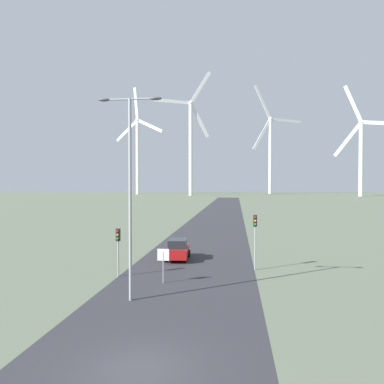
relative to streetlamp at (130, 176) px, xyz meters
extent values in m
plane|color=#5B6651|center=(2.55, -7.81, -7.25)|extent=(600.00, 600.00, 0.00)
cube|color=#2D2D33|center=(2.55, 40.19, -7.25)|extent=(10.00, 240.00, 0.01)
cylinder|color=#93999E|center=(0.00, 0.00, -1.40)|extent=(0.18, 0.18, 11.71)
cylinder|color=#93999E|center=(0.00, 0.00, 4.41)|extent=(3.05, 0.10, 0.10)
ellipsoid|color=#4C4C51|center=(-1.52, 0.00, 4.41)|extent=(0.70, 0.32, 0.20)
ellipsoid|color=#4C4C51|center=(1.52, 0.00, 4.41)|extent=(0.70, 0.32, 0.20)
cylinder|color=#93999E|center=(1.17, 3.91, -6.16)|extent=(0.07, 0.07, 2.18)
cube|color=white|center=(1.17, 3.89, -5.30)|extent=(0.81, 0.01, 0.81)
cube|color=red|center=(1.17, 3.91, -5.30)|extent=(0.76, 0.02, 0.76)
cylinder|color=#93999E|center=(-2.47, 5.37, -5.50)|extent=(0.11, 0.11, 3.51)
cube|color=black|center=(-2.47, 5.37, -4.19)|extent=(0.28, 0.24, 0.90)
sphere|color=red|center=(-2.47, 5.23, -3.92)|extent=(0.16, 0.16, 0.16)
sphere|color=gold|center=(-2.47, 5.23, -4.19)|extent=(0.16, 0.16, 0.16)
sphere|color=green|center=(-2.47, 5.23, -4.46)|extent=(0.16, 0.16, 0.16)
cylinder|color=#93999E|center=(7.59, 8.58, -5.08)|extent=(0.11, 0.11, 4.34)
cube|color=black|center=(7.59, 8.58, -3.36)|extent=(0.28, 0.24, 0.90)
sphere|color=red|center=(7.59, 8.44, -3.09)|extent=(0.16, 0.16, 0.16)
sphere|color=gold|center=(7.59, 8.44, -3.36)|extent=(0.16, 0.16, 0.16)
sphere|color=green|center=(7.59, 8.44, -3.63)|extent=(0.16, 0.16, 0.16)
cube|color=maroon|center=(0.94, 11.89, -6.52)|extent=(2.08, 4.21, 0.80)
cube|color=#1E2328|center=(0.94, 11.74, -5.77)|extent=(1.70, 2.20, 0.70)
cylinder|color=black|center=(0.11, 13.16, -6.92)|extent=(0.22, 0.66, 0.66)
cylinder|color=black|center=(1.76, 13.16, -6.92)|extent=(0.22, 0.66, 0.66)
cylinder|color=black|center=(0.11, 10.62, -6.92)|extent=(0.22, 0.66, 0.66)
cylinder|color=black|center=(1.76, 10.62, -6.92)|extent=(0.22, 0.66, 0.66)
cylinder|color=white|center=(-55.60, 209.57, 16.14)|extent=(2.20, 2.20, 46.78)
sphere|color=white|center=(-55.60, 209.57, 39.53)|extent=(2.60, 2.60, 2.60)
cube|color=white|center=(-56.59, 210.01, 50.10)|extent=(3.70, 1.98, 20.03)
cube|color=white|center=(-63.50, 213.01, 33.31)|extent=(16.00, 7.33, 13.14)
cube|color=white|center=(-46.71, 205.71, 35.18)|extent=(17.57, 8.01, 9.81)
cylinder|color=white|center=(-19.19, 188.05, 18.70)|extent=(2.20, 2.20, 51.90)
sphere|color=white|center=(-19.19, 188.05, 44.65)|extent=(2.60, 2.60, 2.60)
cube|color=white|center=(-14.39, 189.98, 35.06)|extent=(10.70, 4.68, 18.88)
cube|color=white|center=(-13.89, 190.18, 53.93)|extent=(11.58, 5.03, 18.40)
cube|color=white|center=(-29.30, 184.00, 44.96)|extent=(19.25, 8.11, 2.38)
cylinder|color=white|center=(28.64, 231.22, 17.43)|extent=(2.20, 2.20, 49.37)
sphere|color=white|center=(28.64, 231.22, 42.12)|extent=(2.60, 2.60, 2.60)
cube|color=white|center=(23.37, 228.51, 53.04)|extent=(11.62, 6.32, 21.56)
cube|color=white|center=(22.87, 228.25, 31.53)|extent=(12.54, 6.79, 21.02)
cube|color=white|center=(39.68, 236.92, 41.79)|extent=(21.20, 11.26, 2.42)
cylinder|color=white|center=(72.17, 187.22, 12.42)|extent=(2.20, 2.20, 39.35)
sphere|color=white|center=(72.17, 187.22, 32.10)|extent=(2.60, 2.60, 2.60)
cube|color=white|center=(68.38, 189.21, 42.54)|extent=(8.84, 4.97, 20.36)
cube|color=white|center=(66.06, 190.43, 23.17)|extent=(13.01, 7.16, 17.92)
camera|label=1|loc=(6.08, -21.05, -0.44)|focal=35.00mm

